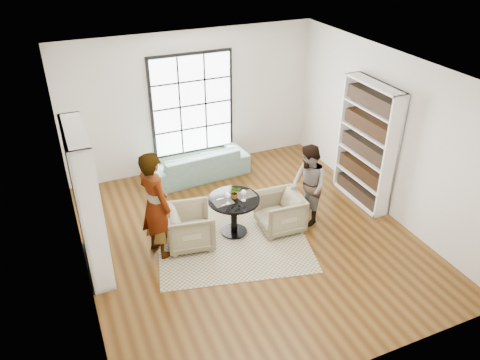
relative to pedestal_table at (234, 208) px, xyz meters
name	(u,v)px	position (x,y,z in m)	size (l,w,h in m)	color
ground	(249,237)	(0.19, -0.23, -0.52)	(6.00, 6.00, 0.00)	brown
room_shell	(237,161)	(0.19, 0.31, 0.73)	(6.00, 6.01, 6.00)	silver
rug	(231,234)	(-0.07, -0.01, -0.52)	(2.58, 2.58, 0.01)	tan
pedestal_table	(234,208)	(0.00, 0.00, 0.00)	(0.90, 0.90, 0.72)	black
sofa	(198,163)	(0.08, 2.22, -0.21)	(2.15, 0.84, 0.63)	gray
armchair_left	(190,227)	(-0.81, 0.00, -0.17)	(0.76, 0.79, 0.72)	tan
armchair_right	(280,212)	(0.81, -0.19, -0.18)	(0.74, 0.76, 0.69)	tan
person_left	(155,205)	(-1.36, 0.00, 0.42)	(0.69, 0.45, 1.88)	gray
person_right	(308,186)	(1.36, -0.19, 0.24)	(0.75, 0.58, 1.53)	gray
placemat_left	(223,202)	(-0.22, -0.03, 0.20)	(0.34, 0.26, 0.01)	black
placemat_right	(245,195)	(0.23, 0.03, 0.20)	(0.34, 0.26, 0.01)	black
cutlery_left	(223,202)	(-0.22, -0.03, 0.21)	(0.14, 0.22, 0.01)	#BCBDC1
cutlery_right	(245,194)	(0.23, 0.03, 0.21)	(0.14, 0.22, 0.01)	#BCBDC1
wine_glass_left	(228,196)	(-0.15, -0.11, 0.35)	(0.10, 0.10, 0.21)	silver
wine_glass_right	(244,193)	(0.13, -0.12, 0.35)	(0.10, 0.10, 0.21)	silver
flower_centerpiece	(235,192)	(0.03, 0.02, 0.31)	(0.21, 0.18, 0.23)	gray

